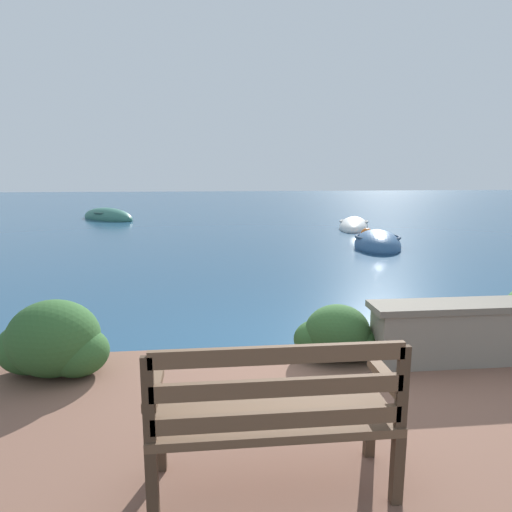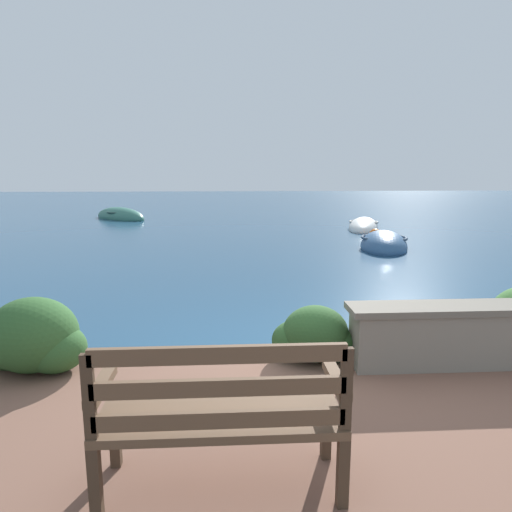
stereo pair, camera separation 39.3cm
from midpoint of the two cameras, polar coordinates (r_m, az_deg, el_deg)
ground_plane at (r=4.93m, az=4.72°, el=-13.28°), size 80.00×80.00×0.00m
park_bench at (r=2.62m, az=-2.24°, el=-18.96°), size 1.36×0.48×0.93m
stone_wall at (r=4.74m, az=24.09°, el=-8.59°), size 2.12×0.39×0.58m
hedge_clump_far_left at (r=4.52m, az=-26.38°, el=-9.70°), size 0.99×0.71×0.67m
hedge_clump_left at (r=4.43m, az=7.42°, el=-9.88°), size 0.78×0.56×0.53m
rowboat_nearest at (r=12.30m, az=14.05°, el=1.34°), size 1.70×2.50×0.80m
rowboat_mid at (r=16.30m, az=11.44°, el=3.63°), size 1.88×3.01×0.67m
rowboat_far at (r=19.88m, az=-18.57°, el=4.56°), size 2.88×2.83×0.83m
mooring_buoy at (r=14.45m, az=12.92°, el=2.71°), size 0.40×0.40×0.37m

